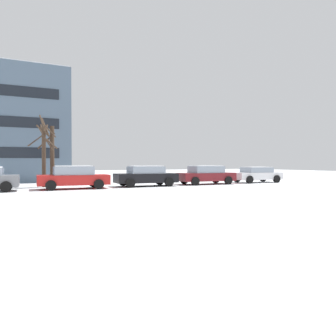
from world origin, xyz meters
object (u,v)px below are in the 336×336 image
Objects in this scene: parked_car_black at (146,176)px; parked_car_white at (257,174)px; parked_car_maroon at (206,175)px; parked_car_red at (74,177)px.

parked_car_black reaches higher than parked_car_white.
parked_car_red is at bearing -179.33° from parked_car_maroon.
parked_car_red is 15.32m from parked_car_white.
parked_car_black is at bearing 179.69° from parked_car_maroon.
parked_car_red is at bearing -178.35° from parked_car_black.
parked_car_red reaches higher than parked_car_white.
parked_car_white is at bearing 0.35° from parked_car_red.
parked_car_black is (5.11, 0.15, -0.01)m from parked_car_red.
parked_car_maroon is at bearing 179.71° from parked_car_white.
parked_car_red reaches higher than parked_car_maroon.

